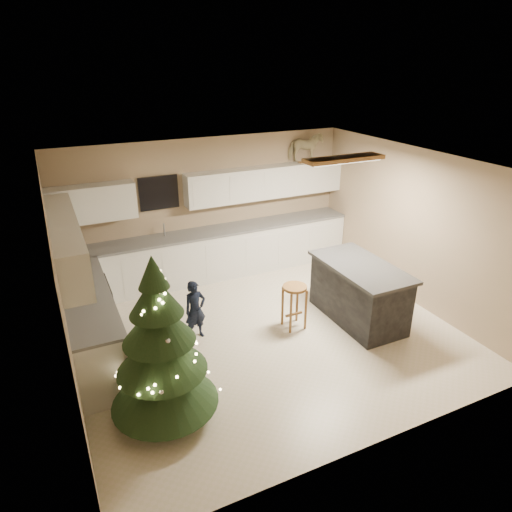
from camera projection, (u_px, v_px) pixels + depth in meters
name	position (u px, v px, depth m)	size (l,w,h in m)	color
ground_plane	(266.00, 332.00, 7.05)	(5.50, 5.50, 0.00)	beige
room_shell	(268.00, 225.00, 6.36)	(5.52, 5.02, 2.61)	tan
cabinetry	(175.00, 259.00, 7.75)	(5.50, 3.20, 2.00)	silver
island	(359.00, 292.00, 7.24)	(0.90, 1.70, 0.95)	black
bar_stool	(294.00, 296.00, 6.99)	(0.37, 0.37, 0.71)	olive
christmas_tree	(161.00, 355.00, 5.11)	(1.29, 1.25, 2.07)	#3F2816
toddler	(195.00, 310.00, 6.76)	(0.34, 0.22, 0.93)	black
rocking_horse	(305.00, 147.00, 8.84)	(0.70, 0.45, 0.57)	olive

